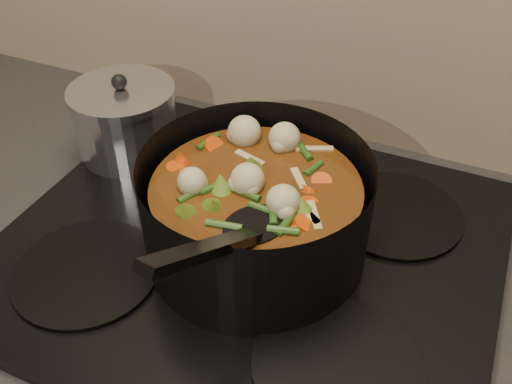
% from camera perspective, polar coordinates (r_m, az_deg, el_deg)
% --- Properties ---
extents(stovetop, '(0.62, 0.54, 0.03)m').
position_cam_1_polar(stovetop, '(0.75, -0.64, -5.55)').
color(stovetop, black).
rests_on(stovetop, counter).
extents(stockpot, '(0.35, 0.41, 0.20)m').
position_cam_1_polar(stockpot, '(0.69, 0.01, -2.04)').
color(stockpot, black).
rests_on(stockpot, stovetop).
extents(saucepan, '(0.16, 0.16, 0.13)m').
position_cam_1_polar(saucepan, '(0.90, -12.91, 7.06)').
color(saucepan, silver).
rests_on(saucepan, stovetop).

